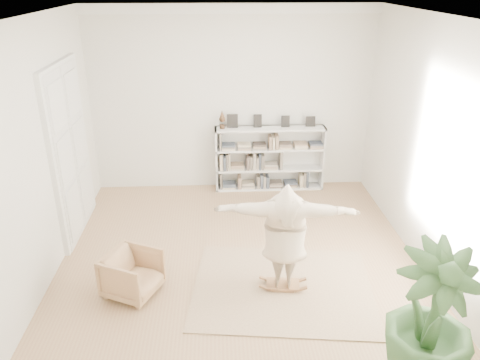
# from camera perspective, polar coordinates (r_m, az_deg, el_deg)

# --- Properties ---
(floor) EXTENTS (6.00, 6.00, 0.00)m
(floor) POSITION_cam_1_polar(r_m,az_deg,el_deg) (7.25, -0.02, -10.38)
(floor) COLOR #9B7250
(floor) RESTS_ON ground
(room_shell) EXTENTS (6.00, 6.00, 6.00)m
(room_shell) POSITION_cam_1_polar(r_m,az_deg,el_deg) (8.95, -1.06, 20.20)
(room_shell) COLOR silver
(room_shell) RESTS_ON floor
(doors) EXTENTS (0.09, 1.78, 2.92)m
(doors) POSITION_cam_1_polar(r_m,az_deg,el_deg) (8.13, -19.95, 3.12)
(doors) COLOR white
(doors) RESTS_ON floor
(bookshelf) EXTENTS (2.20, 0.35, 1.64)m
(bookshelf) POSITION_cam_1_polar(r_m,az_deg,el_deg) (9.51, 3.58, 2.58)
(bookshelf) COLOR silver
(bookshelf) RESTS_ON floor
(armchair) EXTENTS (0.91, 0.90, 0.63)m
(armchair) POSITION_cam_1_polar(r_m,az_deg,el_deg) (6.70, -12.98, -11.10)
(armchair) COLOR tan
(armchair) RESTS_ON floor
(rug) EXTENTS (2.72, 2.28, 0.02)m
(rug) POSITION_cam_1_polar(r_m,az_deg,el_deg) (6.82, 5.22, -12.93)
(rug) COLOR tan
(rug) RESTS_ON floor
(rocker_board) EXTENTS (0.49, 0.33, 0.10)m
(rocker_board) POSITION_cam_1_polar(r_m,az_deg,el_deg) (6.79, 5.23, -12.56)
(rocker_board) COLOR brown
(rocker_board) RESTS_ON rug
(person) EXTENTS (1.94, 0.73, 1.54)m
(person) POSITION_cam_1_polar(r_m,az_deg,el_deg) (6.33, 5.51, -6.55)
(person) COLOR beige
(person) RESTS_ON rocker_board
(houseplant) EXTENTS (1.05, 1.05, 1.64)m
(houseplant) POSITION_cam_1_polar(r_m,az_deg,el_deg) (5.39, 22.21, -15.47)
(houseplant) COLOR #31542A
(houseplant) RESTS_ON floor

